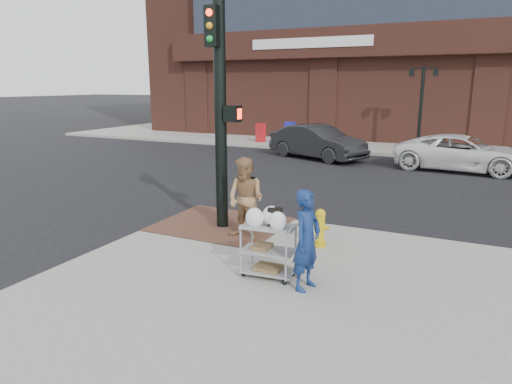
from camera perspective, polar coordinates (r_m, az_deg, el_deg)
The scene contains 13 objects.
ground at distance 9.63m, azimuth -3.96°, elevation -6.81°, with size 220.00×220.00×0.00m, color black.
brick_curb_ramp at distance 10.61m, azimuth -4.41°, elevation -4.02°, with size 2.80×2.40×0.01m, color brown.
lamp_post at distance 23.99m, azimuth 19.98°, elevation 10.89°, with size 1.32×0.22×4.00m.
parking_sign at distance 26.37m, azimuth -4.08°, elevation 8.81°, with size 0.05×0.05×2.20m, color black.
traffic_signal_pole at distance 9.97m, azimuth -4.44°, elevation 10.52°, with size 0.61×0.51×5.00m.
woman_blue at distance 7.16m, azimuth 6.37°, elevation -6.00°, with size 0.59×0.38×1.61m, color navy.
pedestrian_tan at distance 9.38m, azimuth -1.28°, elevation -0.88°, with size 0.84×0.65×1.72m, color #9C7249.
sedan_dark at distance 20.94m, azimuth 7.65°, elevation 6.23°, with size 1.62×4.65×1.53m, color black.
minivan_white at distance 19.55m, azimuth 24.38°, elevation 4.45°, with size 2.31×5.00×1.39m, color white.
utility_cart at distance 7.63m, azimuth 1.53°, elevation -6.73°, with size 0.91×0.57×1.21m.
fire_hydrant at distance 9.16m, azimuth 8.02°, elevation -4.40°, with size 0.36×0.25×0.77m.
newsbox_red at distance 25.74m, azimuth 0.58°, elevation 7.44°, with size 0.44×0.39×1.04m, color red.
newsbox_blue at distance 25.30m, azimuth 4.23°, elevation 7.43°, with size 0.48×0.44×1.15m, color #1A1DA9.
Camera 1 is at (4.49, -7.85, 3.31)m, focal length 32.00 mm.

